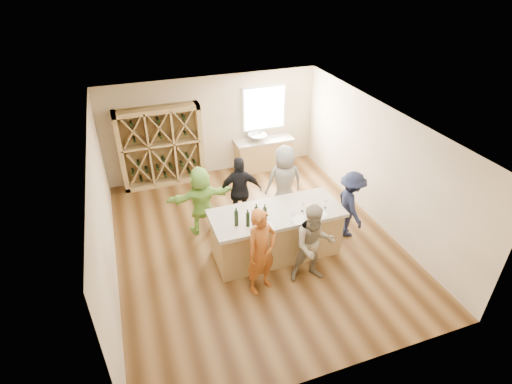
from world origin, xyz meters
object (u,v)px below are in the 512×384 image
object	(u,v)px
wine_bottle_c	(256,214)
person_server	(351,204)
wine_bottle_d	(265,215)
person_far_mid	(240,191)
person_far_right	(284,182)
wine_rack	(161,147)
wine_bottle_b	(248,219)
sink	(257,137)
person_far_left	(201,200)
tasting_counter_base	(276,234)
person_near_right	(314,244)
wine_bottle_a	(236,219)
person_near_left	(261,252)

from	to	relation	value
wine_bottle_c	person_server	bearing A→B (deg)	6.09
wine_bottle_d	person_server	size ratio (longest dim) A/B	0.20
person_far_mid	person_far_right	bearing A→B (deg)	-173.18
wine_rack	wine_bottle_b	bearing A→B (deg)	-75.22
sink	person_far_mid	xyz separation A→B (m)	(-1.27, -2.39, -0.16)
wine_bottle_d	person_far_left	world-z (taller)	person_far_left
wine_bottle_b	person_far_left	xyz separation A→B (m)	(-0.57, 1.59, -0.41)
wine_rack	tasting_counter_base	size ratio (longest dim) A/B	0.85
person_near_right	wine_bottle_b	bearing A→B (deg)	158.91
tasting_counter_base	person_near_right	bearing A→B (deg)	-67.78
wine_bottle_d	wine_bottle_b	bearing A→B (deg)	-175.13
person_far_mid	wine_rack	bearing A→B (deg)	-49.21
wine_bottle_a	sink	bearing A→B (deg)	65.03
wine_bottle_a	tasting_counter_base	bearing A→B (deg)	10.59
person_far_left	person_server	bearing A→B (deg)	156.27
person_near_left	person_far_left	distance (m)	2.28
tasting_counter_base	wine_bottle_a	bearing A→B (deg)	-169.41
sink	person_far_mid	size ratio (longest dim) A/B	0.32
wine_bottle_a	person_far_left	bearing A→B (deg)	103.79
wine_bottle_b	person_near_left	world-z (taller)	person_near_left
wine_rack	person_far_mid	bearing A→B (deg)	-59.73
wine_bottle_a	wine_bottle_c	bearing A→B (deg)	2.92
tasting_counter_base	person_near_left	distance (m)	1.15
wine_bottle_a	person_far_left	world-z (taller)	person_far_left
wine_bottle_d	person_far_left	xyz separation A→B (m)	(-0.93, 1.56, -0.42)
wine_bottle_d	person_near_left	xyz separation A→B (m)	(-0.30, -0.63, -0.34)
wine_bottle_a	wine_bottle_c	xyz separation A→B (m)	(0.41, 0.02, -0.01)
wine_bottle_b	wine_bottle_d	bearing A→B (deg)	4.87
wine_bottle_b	person_far_mid	world-z (taller)	person_far_mid
wine_bottle_c	wine_rack	bearing A→B (deg)	107.95
person_far_right	person_far_left	bearing A→B (deg)	2.02
wine_rack	person_server	distance (m)	5.18
wine_bottle_b	wine_bottle_c	size ratio (longest dim) A/B	0.98
wine_rack	person_near_right	bearing A→B (deg)	-65.55
tasting_counter_base	person_far_mid	world-z (taller)	person_far_mid
person_near_left	person_near_right	xyz separation A→B (m)	(1.03, -0.08, -0.05)
wine_bottle_c	person_far_left	bearing A→B (deg)	117.78
person_near_right	person_far_left	bearing A→B (deg)	137.04
wine_bottle_d	wine_rack	bearing A→B (deg)	109.47
tasting_counter_base	person_far_right	xyz separation A→B (m)	(0.72, 1.29, 0.42)
sink	wine_bottle_c	bearing A→B (deg)	-109.93
sink	wine_bottle_d	distance (m)	4.18
tasting_counter_base	person_far_mid	bearing A→B (deg)	104.27
person_near_right	person_far_right	size ratio (longest dim) A/B	0.93
wine_bottle_c	person_far_mid	world-z (taller)	person_far_mid
wine_bottle_a	wine_bottle_c	world-z (taller)	wine_bottle_a
wine_bottle_a	person_far_mid	world-z (taller)	person_far_mid
wine_rack	person_far_mid	xyz separation A→B (m)	(1.43, -2.46, -0.25)
wine_bottle_c	person_far_right	bearing A→B (deg)	49.98
person_near_left	sink	bearing A→B (deg)	50.90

